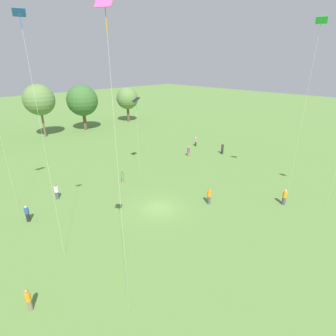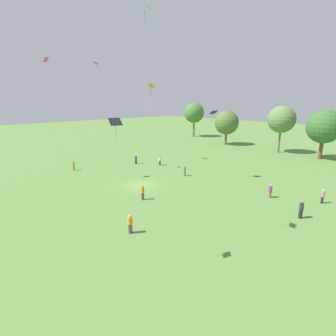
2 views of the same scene
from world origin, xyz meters
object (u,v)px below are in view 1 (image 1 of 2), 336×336
at_px(person_8, 57,192).
at_px(kite_1, 136,102).
at_px(kite_0, 24,40).
at_px(person_6, 27,214).
at_px(person_3, 189,151).
at_px(kite_4, 319,31).
at_px(person_1, 209,196).
at_px(person_4, 29,300).
at_px(person_2, 222,149).
at_px(person_0, 196,142).
at_px(person_5, 284,197).
at_px(kite_2, 107,35).
at_px(person_7, 122,177).

distance_m(person_8, kite_1, 15.26).
bearing_deg(kite_0, person_6, -26.23).
bearing_deg(kite_0, person_3, -99.84).
height_order(person_8, kite_4, kite_4).
distance_m(person_1, person_4, 19.40).
bearing_deg(kite_4, person_2, 2.75).
bearing_deg(person_3, kite_4, -10.71).
relative_size(person_4, kite_1, 0.17).
relative_size(person_0, person_5, 0.96).
bearing_deg(person_4, person_0, -38.95).
distance_m(person_3, person_8, 22.36).
xyz_separation_m(kite_0, kite_1, (15.98, 9.91, -6.27)).
xyz_separation_m(person_0, kite_2, (-30.53, -19.77, 15.25)).
xyz_separation_m(kite_0, kite_2, (0.77, -7.93, -0.12)).
height_order(person_8, kite_2, kite_2).
bearing_deg(person_6, kite_4, -77.74).
height_order(person_5, kite_4, kite_4).
height_order(person_1, person_2, same).
bearing_deg(person_3, kite_2, -59.26).
height_order(person_6, kite_0, kite_0).
height_order(person_5, kite_1, kite_1).
bearing_deg(person_5, person_2, -61.63).
height_order(person_0, person_3, person_0).
relative_size(person_8, kite_0, 0.10).
distance_m(person_1, kite_0, 22.07).
bearing_deg(person_4, person_3, -39.75).
xyz_separation_m(person_2, person_7, (-19.26, 2.63, -0.12)).
height_order(person_1, kite_0, kite_0).
relative_size(person_1, person_3, 1.11).
height_order(person_0, kite_0, kite_0).
relative_size(person_2, person_5, 1.02).
distance_m(person_6, person_7, 12.25).
xyz_separation_m(person_0, person_3, (-5.23, -2.78, -0.06)).
xyz_separation_m(person_2, person_3, (-5.05, 3.40, -0.10)).
distance_m(person_3, kite_1, 13.66).
bearing_deg(person_1, kite_4, 159.85).
height_order(kite_1, kite_4, kite_4).
bearing_deg(kite_4, kite_0, 99.43).
bearing_deg(person_4, kite_4, -73.49).
relative_size(person_3, kite_0, 0.10).
bearing_deg(person_3, person_2, 52.95).
height_order(person_1, kite_1, kite_1).
relative_size(person_7, kite_4, 0.09).
bearing_deg(person_1, person_3, -116.25).
height_order(person_2, kite_2, kite_2).
xyz_separation_m(person_4, kite_0, (3.85, 3.52, 15.39)).
height_order(person_3, person_6, person_6).
xyz_separation_m(person_1, person_5, (5.91, -6.05, -0.03)).
xyz_separation_m(person_6, person_8, (4.09, 2.56, 0.03)).
bearing_deg(person_7, kite_2, 22.05).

